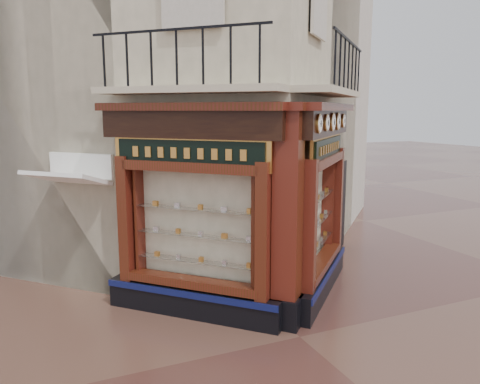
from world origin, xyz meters
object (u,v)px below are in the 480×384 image
clock_b (326,123)px  clock_c (333,122)px  corner_pilaster (288,221)px  signboard_right (327,148)px  clock_e (343,121)px  awning (74,300)px  clock_d (338,121)px  signboard_left (189,153)px  clock_a (319,124)px

clock_b → clock_c: (0.43, 0.43, 0.00)m
corner_pilaster → signboard_right: 2.12m
clock_c → clock_e: clock_c is taller
awning → signboard_right: (4.91, -1.72, 3.10)m
clock_d → clock_c: bearing=-180.0°
clock_e → signboard_left: size_ratio=0.14×
corner_pilaster → clock_b: size_ratio=12.53×
clock_b → clock_d: 1.20m
signboard_left → corner_pilaster: bearing=-169.8°
clock_c → clock_e: size_ratio=1.18×
clock_d → signboard_right: 0.72m
clock_c → signboard_right: (-0.00, 0.16, -0.52)m
clock_c → awning: bearing=114.0°
corner_pilaster → awning: corner_pilaster is taller
clock_e → signboard_right: size_ratio=0.16×
awning → signboard_right: bearing=-154.4°
corner_pilaster → signboard_left: 2.12m
clock_a → signboard_left: bearing=107.6°
clock_a → signboard_right: (0.90, 1.05, -0.52)m
clock_d → clock_e: size_ratio=1.18×
clock_d → clock_b: bearing=-180.0°
clock_a → clock_b: clock_a is taller
corner_pilaster → clock_d: corner_pilaster is taller
signboard_left → signboard_right: signboard_left is taller
clock_c → signboard_left: (-2.92, 0.16, -0.52)m
corner_pilaster → clock_c: (1.46, 0.86, 1.67)m
clock_e → awning: bearing=125.5°
signboard_left → awning: bearing=4.0°
clock_e → awning: 6.92m
clock_e → awning: size_ratio=0.20×
clock_c → corner_pilaster: bearing=165.4°
corner_pilaster → clock_e: (2.37, 1.77, 1.67)m
clock_a → awning: size_ratio=0.22×
clock_e → clock_c: bearing=-180.0°
clock_a → signboard_right: 1.48m
clock_a → signboard_left: (-2.03, 1.05, -0.52)m
clock_d → awning: clock_d is taller
clock_a → corner_pilaster: bearing=131.1°
clock_a → awning: 6.07m
clock_a → clock_d: bearing=0.0°
clock_a → clock_e: 2.55m
clock_d → awning: 6.60m
clock_a → clock_e: clock_a is taller
corner_pilaster → clock_a: size_ratio=11.76×
clock_b → clock_d: bearing=0.0°
clock_b → clock_c: 0.61m
corner_pilaster → clock_d: 2.82m
awning → clock_c: bearing=-156.0°
clock_e → signboard_left: 3.94m
clock_b → clock_c: clock_c is taller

